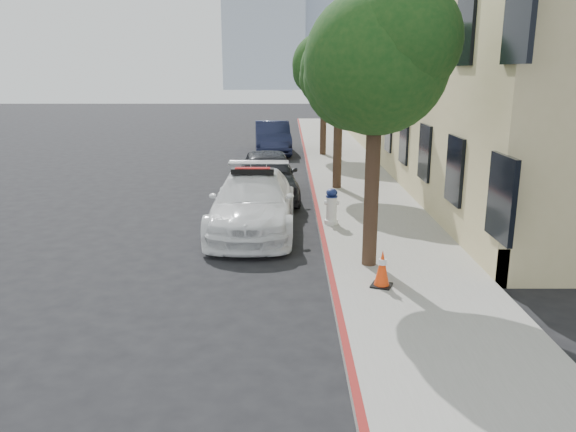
% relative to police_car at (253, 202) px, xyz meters
% --- Properties ---
extents(ground, '(120.00, 120.00, 0.00)m').
position_rel_police_car_xyz_m(ground, '(-0.29, -1.11, -0.77)').
color(ground, black).
rests_on(ground, ground).
extents(sidewalk, '(3.20, 50.00, 0.15)m').
position_rel_police_car_xyz_m(sidewalk, '(3.31, 8.89, -0.69)').
color(sidewalk, gray).
rests_on(sidewalk, ground).
extents(curb_strip, '(0.12, 50.00, 0.15)m').
position_rel_police_car_xyz_m(curb_strip, '(1.77, 8.89, -0.69)').
color(curb_strip, maroon).
rests_on(curb_strip, ground).
extents(building, '(8.00, 36.00, 10.00)m').
position_rel_police_car_xyz_m(building, '(8.91, 13.89, 4.23)').
color(building, '#CBBA82').
rests_on(building, ground).
extents(tree_near, '(2.92, 2.82, 5.62)m').
position_rel_police_car_xyz_m(tree_near, '(2.64, -3.12, 3.51)').
color(tree_near, black).
rests_on(tree_near, sidewalk).
extents(tree_mid, '(2.77, 2.64, 5.43)m').
position_rel_police_car_xyz_m(tree_mid, '(2.64, 4.88, 3.40)').
color(tree_mid, black).
rests_on(tree_mid, sidewalk).
extents(tree_far, '(3.10, 3.00, 5.81)m').
position_rel_police_car_xyz_m(tree_far, '(2.64, 12.88, 3.62)').
color(tree_far, black).
rests_on(tree_far, sidewalk).
extents(police_car, '(2.20, 5.28, 1.67)m').
position_rel_police_car_xyz_m(police_car, '(0.00, 0.00, 0.00)').
color(police_car, white).
rests_on(police_car, ground).
extents(parked_car_mid, '(2.23, 4.78, 1.58)m').
position_rel_police_car_xyz_m(parked_car_mid, '(0.24, 3.89, 0.03)').
color(parked_car_mid, black).
rests_on(parked_car_mid, ground).
extents(parked_car_far, '(2.04, 5.00, 1.61)m').
position_rel_police_car_xyz_m(parked_car_far, '(0.12, 14.33, 0.04)').
color(parked_car_far, '#161B38').
rests_on(parked_car_far, ground).
extents(fire_hydrant, '(0.41, 0.37, 0.96)m').
position_rel_police_car_xyz_m(fire_hydrant, '(2.06, 0.09, -0.15)').
color(fire_hydrant, white).
rests_on(fire_hydrant, sidewalk).
extents(traffic_cone, '(0.48, 0.48, 0.71)m').
position_rel_police_car_xyz_m(traffic_cone, '(2.68, -4.35, -0.26)').
color(traffic_cone, black).
rests_on(traffic_cone, sidewalk).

